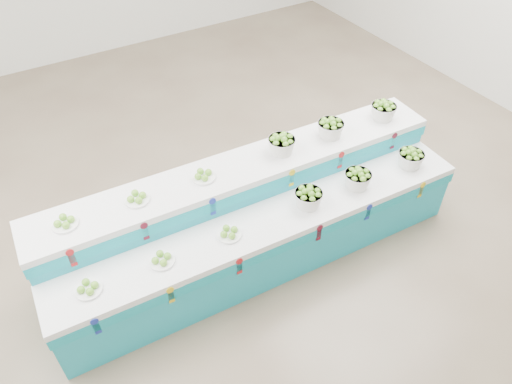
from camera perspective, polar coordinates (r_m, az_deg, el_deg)
ground at (r=5.69m, az=-4.69°, el=-4.02°), size 10.00×10.00×0.00m
display_stand at (r=5.06m, az=0.00°, el=-3.01°), size 4.44×1.33×1.02m
plate_lower_left at (r=4.40m, az=-19.13°, el=-10.51°), size 0.25×0.25×0.09m
plate_lower_mid at (r=4.44m, az=-11.04°, el=-7.68°), size 0.25×0.25×0.09m
plate_lower_right at (r=4.57m, az=-3.18°, el=-4.74°), size 0.25×0.25×0.09m
basket_lower_left at (r=4.85m, az=6.17°, el=-0.63°), size 0.29×0.29×0.21m
basket_lower_mid at (r=5.14m, az=11.84°, el=1.58°), size 0.29×0.29×0.21m
basket_lower_right at (r=5.56m, az=17.69°, el=3.83°), size 0.29×0.29×0.21m
plate_upper_left at (r=4.56m, az=-21.58°, el=-3.24°), size 0.25×0.25×0.09m
plate_upper_mid at (r=4.60m, az=-13.84°, el=-0.60°), size 0.25×0.25×0.09m
plate_upper_right at (r=4.73m, az=-6.20°, el=2.02°), size 0.25×0.25×0.09m
basket_upper_left at (r=5.00m, az=3.02°, el=5.64°), size 0.29×0.29×0.21m
basket_upper_mid at (r=5.29m, az=8.73°, el=7.45°), size 0.29×0.29×0.21m
basket_upper_right at (r=5.69m, az=14.71°, el=9.26°), size 0.29×0.29×0.21m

